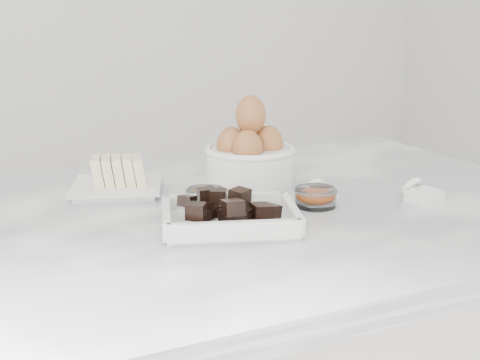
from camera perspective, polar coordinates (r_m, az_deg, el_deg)
name	(u,v)px	position (r m, az deg, el deg)	size (l,w,h in m)	color
marble_slab	(237,219)	(1.14, -0.24, -3.37)	(1.20, 0.80, 0.04)	white
chocolate_dish	(230,214)	(1.03, -0.88, -2.89)	(0.25, 0.22, 0.05)	white
butter_plate	(115,179)	(1.25, -10.63, 0.11)	(0.21, 0.21, 0.07)	white
sugar_ramekin	(243,169)	(1.30, 0.26, 0.92)	(0.08, 0.08, 0.04)	white
egg_bowl	(250,155)	(1.29, 0.86, 2.19)	(0.18, 0.18, 0.17)	white
honey_bowl	(206,197)	(1.15, -2.96, -1.44)	(0.07, 0.07, 0.03)	white
zest_bowl	(315,196)	(1.15, 6.46, -1.38)	(0.08, 0.08, 0.03)	white
vanilla_spoon	(319,193)	(1.18, 6.77, -1.15)	(0.06, 0.07, 0.04)	white
salt_spoon	(421,193)	(1.22, 15.19, -1.11)	(0.06, 0.08, 0.04)	white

